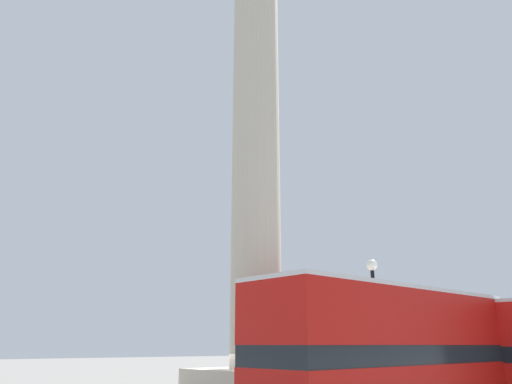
{
  "coord_description": "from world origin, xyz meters",
  "views": [
    {
      "loc": [
        -10.91,
        -14.74,
        2.81
      ],
      "look_at": [
        0.0,
        0.0,
        8.43
      ],
      "focal_mm": 35.0,
      "sensor_mm": 36.0,
      "label": 1
    }
  ],
  "objects": [
    {
      "name": "equestrian_statue",
      "position": [
        11.52,
        2.21,
        1.76
      ],
      "size": [
        3.78,
        3.42,
        5.97
      ],
      "rotation": [
        0.0,
        0.0,
        -0.49
      ],
      "color": "#BCB29E",
      "rests_on": "ground_plane"
    },
    {
      "name": "bus_a",
      "position": [
        2.11,
        -4.25,
        2.49
      ],
      "size": [
        10.75,
        3.67,
        4.52
      ],
      "rotation": [
        0.0,
        0.0,
        0.1
      ],
      "color": "#B7140F",
      "rests_on": "ground_plane"
    },
    {
      "name": "street_lamp",
      "position": [
        3.48,
        -2.5,
        3.17
      ],
      "size": [
        0.4,
        0.4,
        5.82
      ],
      "color": "black",
      "rests_on": "ground_plane"
    },
    {
      "name": "monument_column",
      "position": [
        0.0,
        0.0,
        8.79
      ],
      "size": [
        5.44,
        5.44,
        24.65
      ],
      "color": "#BCB29E",
      "rests_on": "ground_plane"
    }
  ]
}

